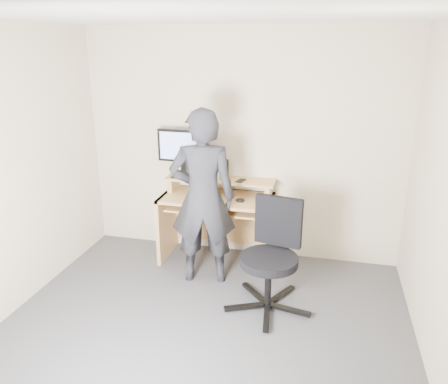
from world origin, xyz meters
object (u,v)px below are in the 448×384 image
at_px(desk, 219,212).
at_px(office_chair, 272,252).
at_px(monitor, 182,149).
at_px(person, 203,198).

xyz_separation_m(desk, office_chair, (0.70, -0.82, -0.01)).
bearing_deg(monitor, person, -53.34).
bearing_deg(person, desk, -105.63).
bearing_deg(desk, person, -93.42).
height_order(desk, monitor, monitor).
distance_m(desk, person, 0.61).
bearing_deg(person, monitor, -67.28).
relative_size(desk, monitor, 2.16).
bearing_deg(office_chair, person, 168.42).
xyz_separation_m(monitor, office_chair, (1.12, -0.87, -0.69)).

